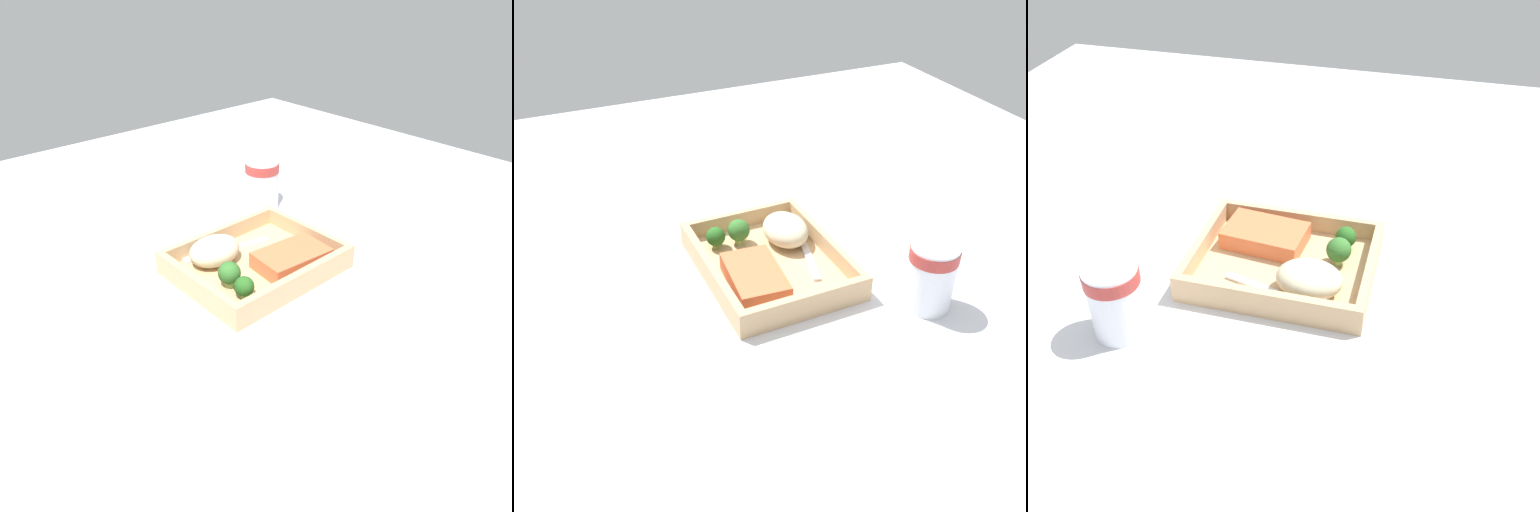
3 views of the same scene
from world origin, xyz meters
The scene contains 10 objects.
ground_plane centered at (0.00, 0.00, -1.00)cm, with size 160.00×160.00×2.00cm, color silver.
takeout_tray centered at (0.00, 0.00, 0.60)cm, with size 25.29×20.13×1.20cm, color tan.
tray_rim centered at (0.00, 0.00, 2.64)cm, with size 25.29×20.13×2.87cm.
salmon_fillet centered at (-3.92, 4.18, 2.57)cm, with size 11.62×7.32×2.73cm, color #DE6B41.
mashed_potatoes centered at (4.70, -4.83, 3.45)cm, with size 8.88×6.84×4.49cm, color beige.
broccoli_floret_1 centered at (7.62, 5.85, 3.22)cm, with size 3.05×3.05×3.63cm.
broccoli_floret_2 centered at (7.28, 2.09, 3.58)cm, with size 3.52×3.52×4.24cm.
fork centered at (1.90, -6.84, 1.42)cm, with size 15.69×5.66×0.44cm.
paper_cup centered at (-16.64, -16.64, 5.64)cm, with size 6.79×6.79×10.09cm.
receipt_slip centered at (-10.17, 26.92, 0.12)cm, with size 9.40×15.21×0.24cm, color white.
Camera 3 is at (17.00, -63.60, 53.45)cm, focal length 42.00 mm.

